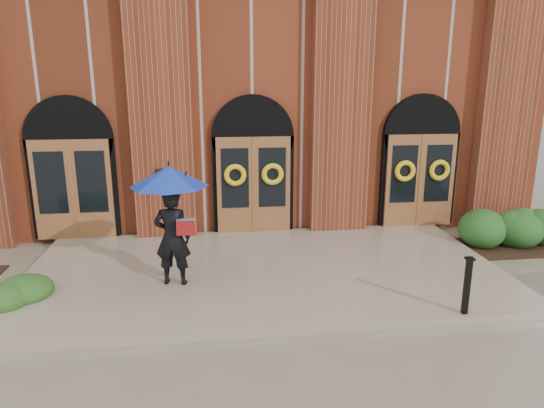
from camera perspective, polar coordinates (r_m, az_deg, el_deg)
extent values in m
plane|color=gray|center=(10.41, -0.81, -8.54)|extent=(90.00, 90.00, 0.00)
cube|color=gray|center=(10.52, -0.90, -7.84)|extent=(10.00, 5.30, 0.15)
cube|color=maroon|center=(18.45, -3.92, 12.78)|extent=(16.00, 12.00, 7.00)
cube|color=black|center=(12.29, -12.61, 2.81)|extent=(0.40, 0.05, 0.55)
cube|color=maroon|center=(12.31, -12.98, 11.51)|extent=(1.50, 0.45, 7.00)
cube|color=maroon|center=(12.68, 8.13, 11.81)|extent=(1.50, 0.45, 7.00)
cube|color=maroon|center=(14.51, 25.89, 10.87)|extent=(1.50, 0.45, 7.00)
cube|color=#945D30|center=(12.99, -22.37, 1.55)|extent=(1.90, 0.10, 2.50)
cylinder|color=black|center=(12.92, -22.75, 7.09)|extent=(2.10, 0.22, 2.10)
cube|color=#945D30|center=(12.56, -2.17, 2.24)|extent=(1.90, 0.10, 2.50)
cylinder|color=black|center=(12.49, -2.28, 7.99)|extent=(2.10, 0.22, 2.10)
cube|color=#945D30|center=(13.68, 16.98, 2.64)|extent=(1.90, 0.10, 2.50)
cylinder|color=black|center=(13.62, 17.13, 7.91)|extent=(2.10, 0.22, 2.10)
torus|color=yellow|center=(12.35, -4.36, 3.42)|extent=(0.57, 0.13, 0.57)
torus|color=yellow|center=(12.43, 0.07, 3.53)|extent=(0.57, 0.13, 0.57)
torus|color=yellow|center=(13.33, 15.38, 3.77)|extent=(0.57, 0.13, 0.57)
torus|color=yellow|center=(13.72, 19.11, 3.78)|extent=(0.57, 0.13, 0.57)
imported|color=black|center=(9.59, -11.63, -3.87)|extent=(0.76, 0.56, 1.91)
cone|color=#14319D|center=(9.28, -12.01, 3.21)|extent=(1.68, 1.68, 0.38)
cylinder|color=black|center=(9.34, -11.56, 0.11)|extent=(0.02, 0.02, 0.63)
cube|color=#A2A4A7|center=(9.34, -10.06, -2.64)|extent=(0.38, 0.23, 0.28)
cube|color=maroon|center=(9.25, -10.09, -2.83)|extent=(0.36, 0.08, 0.28)
cube|color=black|center=(9.01, 21.95, -9.04)|extent=(0.09, 0.09, 0.99)
cube|color=black|center=(8.83, 22.27, -5.98)|extent=(0.14, 0.14, 0.04)
ellipsoid|color=#21501C|center=(13.04, 24.31, -3.05)|extent=(3.31, 1.32, 0.85)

